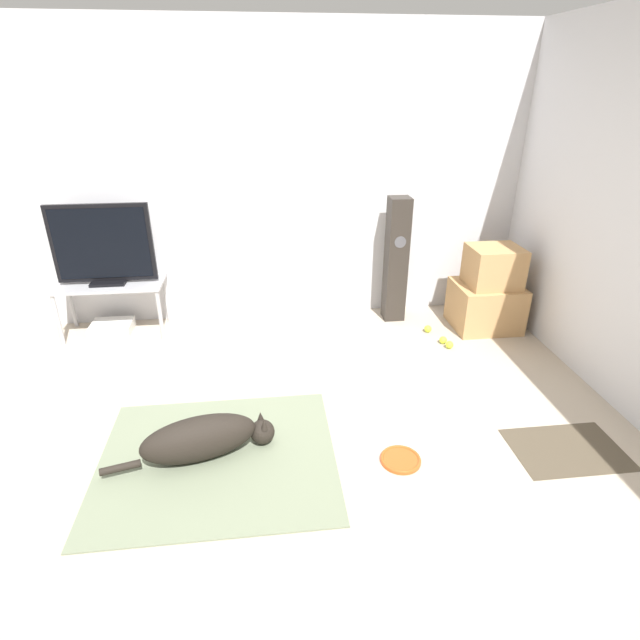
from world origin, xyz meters
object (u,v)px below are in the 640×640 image
tv (102,245)px  cardboard_box_lower (485,306)px  dog (204,438)px  cardboard_box_upper (494,266)px  floor_speaker (396,260)px  tennis_ball_loose_on_carpet (443,340)px  tv_stand (111,290)px  tennis_ball_near_speaker (428,329)px  frisbee (401,459)px  game_console (112,328)px  tennis_ball_by_boxes (449,345)px

tv → cardboard_box_lower: bearing=-4.7°
dog → cardboard_box_upper: bearing=32.1°
floor_speaker → tv: bearing=-179.7°
floor_speaker → cardboard_box_lower: bearing=-20.0°
tv → tennis_ball_loose_on_carpet: 3.02m
floor_speaker → tennis_ball_loose_on_carpet: (0.31, -0.58, -0.55)m
tv_stand → tennis_ball_near_speaker: 2.85m
frisbee → game_console: bearing=137.5°
cardboard_box_upper → frisbee: bearing=-126.6°
frisbee → tv: bearing=136.7°
cardboard_box_upper → tennis_ball_by_boxes: size_ratio=6.71×
cardboard_box_lower → tv: 3.42m
dog → tennis_ball_near_speaker: 2.38m
cardboard_box_upper → tennis_ball_loose_on_carpet: size_ratio=6.71×
tv_stand → tennis_ball_by_boxes: bearing=-12.7°
frisbee → tennis_ball_loose_on_carpet: 1.61m
cardboard_box_lower → tennis_ball_near_speaker: size_ratio=8.75×
floor_speaker → cardboard_box_upper: bearing=-20.5°
cardboard_box_lower → game_console: cardboard_box_lower is taller
cardboard_box_lower → tv: tv is taller
cardboard_box_lower → tennis_ball_loose_on_carpet: cardboard_box_lower is taller
tv_stand → tv: tv is taller
floor_speaker → game_console: bearing=-179.6°
cardboard_box_upper → tv_stand: bearing=175.2°
tennis_ball_by_boxes → cardboard_box_lower: bearing=39.6°
tennis_ball_near_speaker → cardboard_box_upper: bearing=5.1°
tennis_ball_by_boxes → tennis_ball_near_speaker: size_ratio=1.00×
tv_stand → game_console: (-0.05, -0.00, -0.36)m
cardboard_box_upper → tennis_ball_loose_on_carpet: bearing=-150.8°
dog → cardboard_box_lower: bearing=32.5°
dog → cardboard_box_upper: (2.43, 1.52, 0.45)m
dog → floor_speaker: bearing=48.4°
game_console → cardboard_box_lower: bearing=-4.5°
dog → tennis_ball_by_boxes: dog is taller
tennis_ball_by_boxes → tennis_ball_near_speaker: 0.33m
cardboard_box_upper → tv: size_ratio=0.53×
tv_stand → game_console: tv_stand is taller
tv_stand → tennis_ball_near_speaker: tv_stand is taller
tv → tennis_ball_near_speaker: 2.93m
floor_speaker → tv_stand: bearing=-179.7°
frisbee → floor_speaker: 2.13m
cardboard_box_lower → tennis_ball_near_speaker: (-0.55, -0.06, -0.17)m
cardboard_box_lower → floor_speaker: size_ratio=0.50×
cardboard_box_lower → tv_stand: tv_stand is taller
frisbee → tennis_ball_by_boxes: 1.55m
frisbee → game_console: size_ratio=0.69×
floor_speaker → tv: tv is taller
tennis_ball_near_speaker → tennis_ball_by_boxes: bearing=-74.6°
dog → tennis_ball_loose_on_carpet: (1.93, 1.25, -0.11)m
frisbee → tennis_ball_by_boxes: bearing=59.4°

